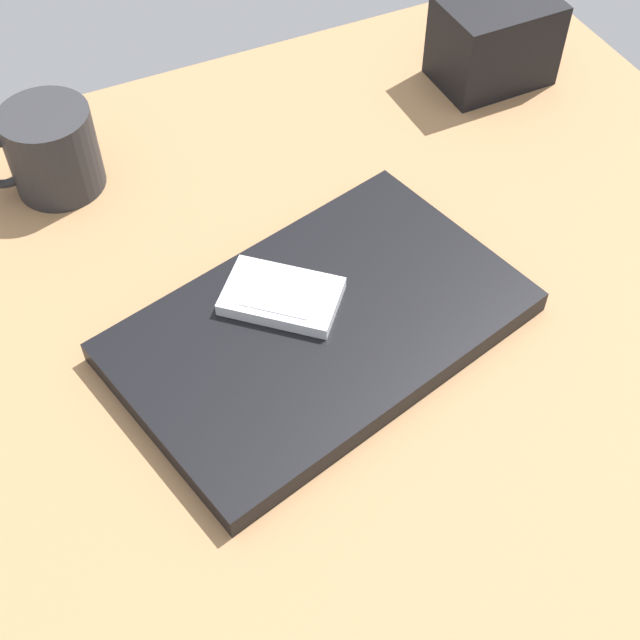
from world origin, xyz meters
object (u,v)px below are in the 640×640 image
object	(u,v)px
cell_phone_on_laptop	(281,294)
coffee_mug	(51,150)
laptop_closed	(320,327)
desk_organizer	(494,41)

from	to	relation	value
cell_phone_on_laptop	coffee_mug	world-z (taller)	coffee_mug
cell_phone_on_laptop	laptop_closed	bearing A→B (deg)	121.59
desk_organizer	cell_phone_on_laptop	bearing A→B (deg)	31.46
laptop_closed	coffee_mug	bearing A→B (deg)	-76.23
laptop_closed	cell_phone_on_laptop	bearing A→B (deg)	-72.83
laptop_closed	coffee_mug	size ratio (longest dim) A/B	2.85
cell_phone_on_laptop	coffee_mug	distance (cm)	29.24
laptop_closed	cell_phone_on_laptop	xyz separation A→B (cm)	(2.17, -3.52, 1.74)
desk_organizer	coffee_mug	world-z (taller)	desk_organizer
laptop_closed	cell_phone_on_laptop	distance (cm)	4.49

